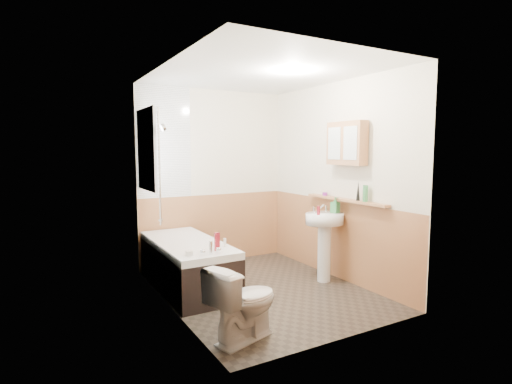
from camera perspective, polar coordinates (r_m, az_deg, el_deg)
floor at (r=4.84m, az=0.90°, el=-13.83°), size 2.80×2.80×0.00m
ceiling at (r=4.64m, az=0.95°, el=16.65°), size 2.80×2.80×0.00m
wall_back at (r=5.83m, az=-6.13°, el=2.10°), size 2.20×0.02×2.50m
wall_front at (r=3.44m, az=12.93°, el=-0.69°), size 2.20×0.02×2.50m
wall_left at (r=4.12m, az=-12.48°, el=0.40°), size 0.02×2.80×2.50m
wall_right at (r=5.22m, az=11.48°, el=1.57°), size 0.02×2.80×2.50m
wainscot_right at (r=5.32m, az=11.13°, el=-6.53°), size 0.01×2.80×1.00m
wainscot_front at (r=3.62m, az=12.41°, el=-12.53°), size 2.20×0.01×1.00m
wainscot_back at (r=5.91m, az=-5.96°, el=-5.19°), size 2.20×0.01×1.00m
tile_cladding_left at (r=4.13m, az=-12.19°, el=0.42°), size 0.01×2.80×2.50m
tile_return_back at (r=5.55m, az=-13.02°, el=6.95°), size 0.75×0.01×1.50m
window at (r=5.03m, az=-15.27°, el=5.87°), size 0.03×0.79×0.99m
bathtub at (r=4.92m, az=-9.78°, el=-9.99°), size 0.70×1.64×0.71m
shower_riser at (r=4.60m, az=-13.52°, el=4.82°), size 0.11×0.09×1.32m
toilet at (r=3.58m, az=-1.74°, el=-15.49°), size 0.75×0.56×0.66m
sink at (r=5.06m, az=9.75°, el=-5.78°), size 0.50×0.41×0.98m
pine_shelf at (r=5.02m, az=12.61°, el=-1.10°), size 0.10×1.35×0.03m
medicine_cabinet at (r=4.94m, az=12.80°, el=6.80°), size 0.15×0.58×0.52m
foam_can at (r=4.77m, az=15.36°, el=-0.20°), size 0.08×0.08×0.19m
green_bottle at (r=4.85m, az=14.39°, el=0.16°), size 0.06×0.06×0.23m
black_jar at (r=5.31m, az=9.82°, el=-0.28°), size 0.08×0.08×0.04m
soap_bottle at (r=5.07m, az=11.23°, el=-2.43°), size 0.15×0.22×0.09m
clear_bottle at (r=4.88m, az=8.92°, el=-2.63°), size 0.04×0.04×0.11m
blue_gel at (r=4.32m, az=-5.58°, el=-7.08°), size 0.06×0.04×0.20m
cream_jar at (r=4.19m, az=-9.52°, el=-8.59°), size 0.09×0.09×0.05m
orange_bottle at (r=4.49m, az=-4.47°, el=-7.22°), size 0.04×0.04×0.10m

